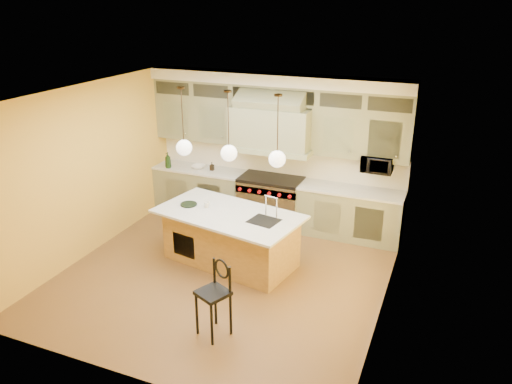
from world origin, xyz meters
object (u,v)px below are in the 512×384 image
at_px(kitchen_island, 231,237).
at_px(counter_stool, 215,294).
at_px(microwave, 377,164).
at_px(range, 271,201).

distance_m(kitchen_island, counter_stool, 1.93).
distance_m(kitchen_island, microwave, 2.88).
bearing_deg(kitchen_island, counter_stool, -60.51).
bearing_deg(microwave, counter_stool, -111.12).
bearing_deg(microwave, range, -176.88).
height_order(counter_stool, microwave, microwave).
bearing_deg(range, microwave, 3.12).
xyz_separation_m(range, counter_stool, (0.55, -3.52, 0.12)).
height_order(range, microwave, microwave).
relative_size(kitchen_island, microwave, 4.70).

